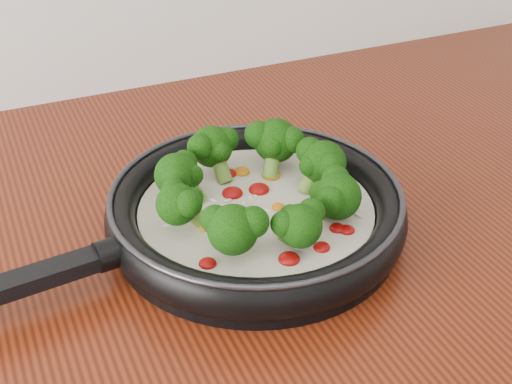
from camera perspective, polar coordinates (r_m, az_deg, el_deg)
name	(u,v)px	position (r m, az deg, el deg)	size (l,w,h in m)	color
skillet	(254,208)	(0.71, -0.16, -1.27)	(0.49, 0.34, 0.09)	black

